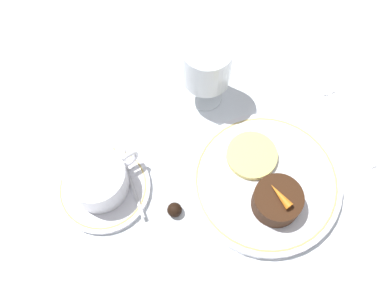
{
  "coord_description": "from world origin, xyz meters",
  "views": [
    {
      "loc": [
        -0.21,
        -0.18,
        0.65
      ],
      "look_at": [
        -0.05,
        0.05,
        0.04
      ],
      "focal_mm": 42.0,
      "sensor_mm": 36.0,
      "label": 1
    }
  ],
  "objects_px": {
    "fork": "(337,105)",
    "wine_glass": "(207,67)",
    "coffee_cup": "(98,179)",
    "dinner_plate": "(266,182)",
    "dessert_cake": "(275,202)"
  },
  "relations": [
    {
      "from": "coffee_cup",
      "to": "fork",
      "type": "relative_size",
      "value": 0.6
    },
    {
      "from": "coffee_cup",
      "to": "dessert_cake",
      "type": "relative_size",
      "value": 1.6
    },
    {
      "from": "coffee_cup",
      "to": "wine_glass",
      "type": "xyz_separation_m",
      "value": [
        0.22,
        0.04,
        0.05
      ]
    },
    {
      "from": "dinner_plate",
      "to": "wine_glass",
      "type": "relative_size",
      "value": 1.75
    },
    {
      "from": "fork",
      "to": "dessert_cake",
      "type": "distance_m",
      "value": 0.21
    },
    {
      "from": "wine_glass",
      "to": "dessert_cake",
      "type": "bearing_deg",
      "value": -98.94
    },
    {
      "from": "wine_glass",
      "to": "fork",
      "type": "height_order",
      "value": "wine_glass"
    },
    {
      "from": "coffee_cup",
      "to": "dessert_cake",
      "type": "distance_m",
      "value": 0.26
    },
    {
      "from": "dinner_plate",
      "to": "wine_glass",
      "type": "distance_m",
      "value": 0.2
    },
    {
      "from": "fork",
      "to": "wine_glass",
      "type": "bearing_deg",
      "value": 139.56
    },
    {
      "from": "fork",
      "to": "coffee_cup",
      "type": "bearing_deg",
      "value": 165.21
    },
    {
      "from": "coffee_cup",
      "to": "dessert_cake",
      "type": "bearing_deg",
      "value": -42.82
    },
    {
      "from": "wine_glass",
      "to": "fork",
      "type": "relative_size",
      "value": 0.69
    },
    {
      "from": "fork",
      "to": "dessert_cake",
      "type": "bearing_deg",
      "value": -159.94
    },
    {
      "from": "dinner_plate",
      "to": "fork",
      "type": "height_order",
      "value": "dinner_plate"
    }
  ]
}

